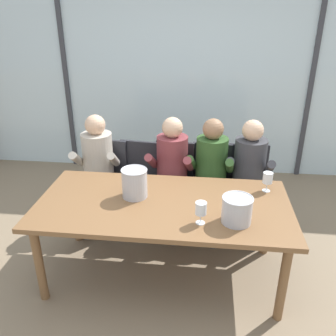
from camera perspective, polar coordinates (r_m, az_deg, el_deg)
name	(u,v)px	position (r m, az deg, el deg)	size (l,w,h in m)	color
ground	(174,214)	(4.15, 1.02, -7.41)	(14.00, 14.00, 0.00)	#847056
window_glass_panel	(184,80)	(4.90, 2.66, 14.01)	(7.27, 0.03, 2.60)	silver
window_mullion_left	(66,77)	(5.25, -16.02, 13.83)	(0.06, 0.06, 2.60)	#38383D
window_mullion_right	(311,82)	(5.05, 21.99, 12.61)	(0.06, 0.06, 2.60)	#38383D
hillside_vineyard	(195,66)	(8.19, 4.31, 16.01)	(13.27, 2.40, 1.98)	#477A38
dining_table	(163,210)	(2.95, -0.77, -6.72)	(2.07, 1.01, 0.73)	brown
chair_near_curtain	(106,175)	(3.95, -9.94, -1.04)	(0.50, 0.50, 0.88)	#232328
chair_left_of_center	(137,176)	(3.86, -5.03, -1.34)	(0.48, 0.48, 0.88)	#232328
chair_center	(173,177)	(3.84, 0.74, -1.45)	(0.49, 0.49, 0.88)	#232328
chair_right_of_center	(210,179)	(3.82, 6.77, -1.78)	(0.48, 0.48, 0.88)	#232328
chair_near_window_right	(247,180)	(3.85, 12.61, -1.95)	(0.44, 0.44, 0.88)	#232328
person_beige_jumper	(97,165)	(3.78, -11.36, 0.54)	(0.49, 0.63, 1.20)	#B7AD9E
person_maroon_top	(171,168)	(3.63, 0.46, -0.01)	(0.48, 0.63, 1.20)	brown
person_olive_shirt	(210,170)	(3.61, 6.81, -0.31)	(0.49, 0.63, 1.20)	#2D5123
person_charcoal_jacket	(249,172)	(3.64, 12.87, -0.59)	(0.49, 0.63, 1.20)	#38383D
ice_bucket_primary	(135,183)	(2.96, -5.39, -2.36)	(0.22, 0.22, 0.25)	#B7B7BC
ice_bucket_secondary	(237,209)	(2.66, 11.00, -6.54)	(0.23, 0.23, 0.21)	#B7B7BC
wine_glass_by_left_taster	(268,179)	(3.15, 15.71, -1.66)	(0.08, 0.08, 0.17)	silver
wine_glass_near_bucket	(201,209)	(2.61, 5.31, -6.61)	(0.08, 0.08, 0.17)	silver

